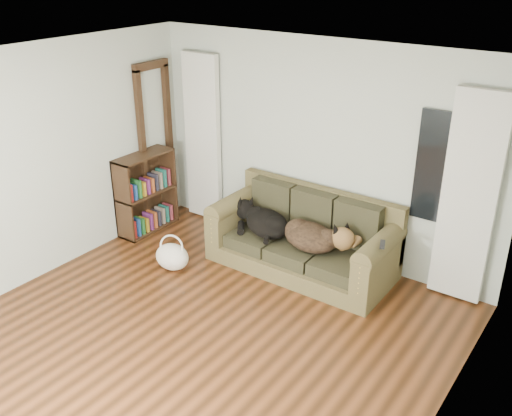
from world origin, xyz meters
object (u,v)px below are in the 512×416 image
Objects in this scene: dog_shepherd at (314,237)px; bookshelf at (146,195)px; dog_black_lab at (264,223)px; tote_bag at (172,256)px; sofa at (301,234)px.

bookshelf is at bearing 20.59° from dog_shepherd.
dog_black_lab reaches higher than tote_bag.
dog_shepherd reaches higher than tote_bag.
dog_black_lab is 1.74m from bookshelf.
bookshelf reaches higher than tote_bag.
dog_black_lab is at bearing 14.64° from dog_shepherd.
tote_bag is 0.40× the size of bookshelf.
dog_shepherd is at bearing 0.56° from bookshelf.
sofa is at bearing 35.45° from dog_black_lab.
sofa is 2.99× the size of dog_shepherd.
sofa is at bearing 0.53° from dog_shepherd.
sofa is at bearing 35.41° from tote_bag.
bookshelf is (-0.99, 0.59, 0.34)m from tote_bag.
dog_shepherd is at bearing -14.55° from sofa.
sofa is 2.24m from bookshelf.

